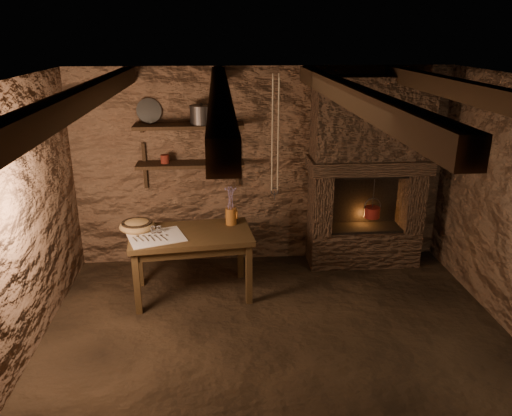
{
  "coord_description": "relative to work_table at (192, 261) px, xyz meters",
  "views": [
    {
      "loc": [
        -0.52,
        -3.86,
        2.78
      ],
      "look_at": [
        -0.15,
        0.9,
        1.07
      ],
      "focal_mm": 35.0,
      "sensor_mm": 36.0,
      "label": 1
    }
  ],
  "objects": [
    {
      "name": "floor",
      "position": [
        0.84,
        -1.11,
        -0.4
      ],
      "size": [
        4.5,
        4.5,
        0.0
      ],
      "primitive_type": "plane",
      "color": "black",
      "rests_on": "ground"
    },
    {
      "name": "back_wall",
      "position": [
        0.84,
        0.89,
        0.8
      ],
      "size": [
        4.5,
        0.04,
        2.4
      ],
      "primitive_type": "cube",
      "color": "brown",
      "rests_on": "floor"
    },
    {
      "name": "front_wall",
      "position": [
        0.84,
        -3.11,
        0.8
      ],
      "size": [
        4.5,
        0.04,
        2.4
      ],
      "primitive_type": "cube",
      "color": "brown",
      "rests_on": "floor"
    },
    {
      "name": "left_wall",
      "position": [
        -1.41,
        -1.11,
        0.8
      ],
      "size": [
        0.04,
        4.0,
        2.4
      ],
      "primitive_type": "cube",
      "color": "brown",
      "rests_on": "floor"
    },
    {
      "name": "ceiling",
      "position": [
        0.84,
        -1.11,
        2.0
      ],
      "size": [
        4.5,
        4.0,
        0.04
      ],
      "primitive_type": "cube",
      "color": "black",
      "rests_on": "back_wall"
    },
    {
      "name": "beam_far_left",
      "position": [
        -0.66,
        -1.11,
        1.91
      ],
      "size": [
        0.14,
        3.95,
        0.16
      ],
      "primitive_type": "cube",
      "color": "black",
      "rests_on": "ceiling"
    },
    {
      "name": "beam_mid_left",
      "position": [
        0.34,
        -1.11,
        1.91
      ],
      "size": [
        0.14,
        3.95,
        0.16
      ],
      "primitive_type": "cube",
      "color": "black",
      "rests_on": "ceiling"
    },
    {
      "name": "beam_mid_right",
      "position": [
        1.34,
        -1.11,
        1.91
      ],
      "size": [
        0.14,
        3.95,
        0.16
      ],
      "primitive_type": "cube",
      "color": "black",
      "rests_on": "ceiling"
    },
    {
      "name": "beam_far_right",
      "position": [
        2.34,
        -1.11,
        1.91
      ],
      "size": [
        0.14,
        3.95,
        0.16
      ],
      "primitive_type": "cube",
      "color": "black",
      "rests_on": "ceiling"
    },
    {
      "name": "shelf_lower",
      "position": [
        -0.01,
        0.73,
        0.9
      ],
      "size": [
        1.25,
        0.3,
        0.04
      ],
      "primitive_type": "cube",
      "color": "black",
      "rests_on": "back_wall"
    },
    {
      "name": "shelf_upper",
      "position": [
        -0.01,
        0.73,
        1.35
      ],
      "size": [
        1.25,
        0.3,
        0.04
      ],
      "primitive_type": "cube",
      "color": "black",
      "rests_on": "back_wall"
    },
    {
      "name": "hearth",
      "position": [
        2.09,
        0.66,
        0.83
      ],
      "size": [
        1.43,
        0.51,
        2.3
      ],
      "color": "#38271C",
      "rests_on": "floor"
    },
    {
      "name": "work_table",
      "position": [
        0.0,
        0.0,
        0.0
      ],
      "size": [
        1.36,
        0.87,
        0.74
      ],
      "rotation": [
        0.0,
        0.0,
        0.1
      ],
      "color": "#362512",
      "rests_on": "floor"
    },
    {
      "name": "linen_cloth",
      "position": [
        -0.35,
        -0.11,
        0.34
      ],
      "size": [
        0.67,
        0.6,
        0.01
      ],
      "primitive_type": "cube",
      "rotation": [
        0.0,
        0.0,
        0.34
      ],
      "color": "silver",
      "rests_on": "work_table"
    },
    {
      "name": "pewter_cutlery_row",
      "position": [
        -0.35,
        -0.13,
        0.35
      ],
      "size": [
        0.5,
        0.32,
        0.01
      ],
      "primitive_type": null,
      "rotation": [
        0.0,
        0.0,
        0.34
      ],
      "color": "#9B978D",
      "rests_on": "linen_cloth"
    },
    {
      "name": "drinking_glasses",
      "position": [
        -0.33,
        -0.0,
        0.38
      ],
      "size": [
        0.18,
        0.05,
        0.07
      ],
      "primitive_type": null,
      "color": "white",
      "rests_on": "linen_cloth"
    },
    {
      "name": "stoneware_jug",
      "position": [
        0.44,
        0.22,
        0.52
      ],
      "size": [
        0.16,
        0.16,
        0.43
      ],
      "rotation": [
        0.0,
        0.0,
        -0.42
      ],
      "color": "#9D591E",
      "rests_on": "work_table"
    },
    {
      "name": "wooden_bowl",
      "position": [
        -0.58,
        0.12,
        0.38
      ],
      "size": [
        0.46,
        0.46,
        0.13
      ],
      "primitive_type": "ellipsoid",
      "rotation": [
        0.0,
        0.0,
        -0.24
      ],
      "color": "#A57F47",
      "rests_on": "work_table"
    },
    {
      "name": "iron_stockpot",
      "position": [
        0.14,
        0.73,
        1.47
      ],
      "size": [
        0.29,
        0.29,
        0.19
      ],
      "primitive_type": "cylinder",
      "rotation": [
        0.0,
        0.0,
        0.15
      ],
      "color": "#322F2C",
      "rests_on": "shelf_upper"
    },
    {
      "name": "tin_pan",
      "position": [
        -0.46,
        0.83,
        1.52
      ],
      "size": [
        0.31,
        0.2,
        0.28
      ],
      "primitive_type": "cylinder",
      "rotation": [
        1.26,
        0.0,
        0.31
      ],
      "color": "gray",
      "rests_on": "shelf_upper"
    },
    {
      "name": "small_kettle",
      "position": [
        0.34,
        0.73,
        0.98
      ],
      "size": [
        0.19,
        0.16,
        0.17
      ],
      "primitive_type": null,
      "rotation": [
        0.0,
        0.0,
        -0.32
      ],
      "color": "gray",
      "rests_on": "shelf_lower"
    },
    {
      "name": "rusty_tin",
      "position": [
        -0.3,
        0.73,
        0.97
      ],
      "size": [
        0.13,
        0.13,
        0.1
      ],
      "primitive_type": "cylinder",
      "rotation": [
        0.0,
        0.0,
        0.4
      ],
      "color": "#5D1A12",
      "rests_on": "shelf_lower"
    },
    {
      "name": "red_pot",
      "position": [
        2.17,
        0.61,
        0.3
      ],
      "size": [
        0.24,
        0.24,
        0.54
      ],
      "rotation": [
        0.0,
        0.0,
        -0.34
      ],
      "color": "maroon",
      "rests_on": "hearth"
    },
    {
      "name": "hanging_ropes",
      "position": [
        0.89,
        -0.06,
        1.4
      ],
      "size": [
        0.08,
        0.08,
        1.2
      ],
      "primitive_type": null,
      "color": "tan",
      "rests_on": "ceiling"
    }
  ]
}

